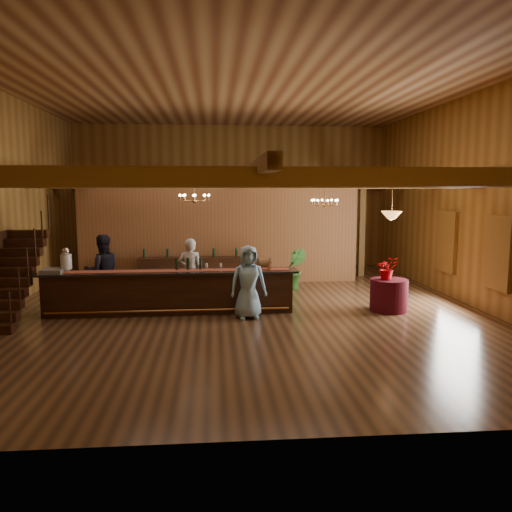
{
  "coord_description": "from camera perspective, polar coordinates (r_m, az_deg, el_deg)",
  "views": [
    {
      "loc": [
        -0.7,
        -12.66,
        3.0
      ],
      "look_at": [
        0.45,
        0.84,
        1.22
      ],
      "focal_mm": 35.0,
      "sensor_mm": 36.0,
      "label": 1
    }
  ],
  "objects": [
    {
      "name": "support_posts",
      "position": [
        12.26,
        -1.55,
        0.92
      ],
      "size": [
        9.2,
        10.2,
        3.2
      ],
      "color": "olive",
      "rests_on": "floor"
    },
    {
      "name": "wall_right",
      "position": [
        14.33,
        23.15,
        5.88
      ],
      "size": [
        0.1,
        14.0,
        5.5
      ],
      "primitive_type": "cube",
      "color": "olive",
      "rests_on": "floor"
    },
    {
      "name": "window_right_front",
      "position": [
        12.99,
        25.98,
        0.31
      ],
      "size": [
        0.12,
        1.05,
        1.75
      ],
      "primitive_type": "cube",
      "color": "white",
      "rests_on": "wall_right"
    },
    {
      "name": "backroom_boxes",
      "position": [
        18.34,
        -3.54,
        -0.28
      ],
      "size": [
        4.1,
        0.6,
        1.1
      ],
      "color": "#391C0F",
      "rests_on": "floor"
    },
    {
      "name": "staircase",
      "position": [
        12.99,
        -26.25,
        -2.16
      ],
      "size": [
        1.0,
        2.8,
        2.0
      ],
      "color": "#391C0F",
      "rests_on": "floor"
    },
    {
      "name": "floor",
      "position": [
        13.03,
        -1.65,
        -5.83
      ],
      "size": [
        14.0,
        14.0,
        0.0
      ],
      "primitive_type": "plane",
      "color": "brown",
      "rests_on": "ground"
    },
    {
      "name": "table_vase",
      "position": [
        12.94,
        14.76,
        -1.9
      ],
      "size": [
        0.19,
        0.19,
        0.29
      ],
      "primitive_type": "imported",
      "rotation": [
        0.0,
        0.0,
        -0.43
      ],
      "color": "#B9773A",
      "rests_on": "round_table"
    },
    {
      "name": "beam_grid",
      "position": [
        13.19,
        -1.83,
        8.52
      ],
      "size": [
        11.9,
        13.9,
        0.39
      ],
      "color": "olive",
      "rests_on": "wall_left"
    },
    {
      "name": "round_table",
      "position": [
        12.95,
        14.93,
        -4.35
      ],
      "size": [
        0.93,
        0.93,
        0.8
      ],
      "primitive_type": "cylinder",
      "color": "#500519",
      "rests_on": "floor"
    },
    {
      "name": "beverage_dispenser",
      "position": [
        12.82,
        -20.88,
        -0.47
      ],
      "size": [
        0.26,
        0.26,
        0.6
      ],
      "color": "silver",
      "rests_on": "tasting_bar"
    },
    {
      "name": "bartender",
      "position": [
        13.09,
        -7.49,
        -1.86
      ],
      "size": [
        0.71,
        0.53,
        1.78
      ],
      "primitive_type": "imported",
      "rotation": [
        0.0,
        0.0,
        2.97
      ],
      "color": "silver",
      "rests_on": "floor"
    },
    {
      "name": "bar_bottle_1",
      "position": [
        12.45,
        -7.8,
        -0.91
      ],
      "size": [
        0.07,
        0.07,
        0.3
      ],
      "primitive_type": "cylinder",
      "color": "black",
      "rests_on": "tasting_bar"
    },
    {
      "name": "glass_rack_tray",
      "position": [
        12.84,
        -22.21,
        -1.6
      ],
      "size": [
        0.5,
        0.5,
        0.1
      ],
      "primitive_type": "cube",
      "color": "gray",
      "rests_on": "tasting_bar"
    },
    {
      "name": "bar_bottle_0",
      "position": [
        12.47,
        -9.06,
        -0.92
      ],
      "size": [
        0.07,
        0.07,
        0.3
      ],
      "primitive_type": "cylinder",
      "color": "black",
      "rests_on": "tasting_bar"
    },
    {
      "name": "staff_second",
      "position": [
        13.44,
        -17.12,
        -1.65
      ],
      "size": [
        1.1,
        0.98,
        1.89
      ],
      "primitive_type": "imported",
      "rotation": [
        0.0,
        0.0,
        3.48
      ],
      "color": "black",
      "rests_on": "floor"
    },
    {
      "name": "partition_wall",
      "position": [
        16.23,
        -4.13,
        2.34
      ],
      "size": [
        9.0,
        0.18,
        3.1
      ],
      "primitive_type": "cube",
      "color": "brown",
      "rests_on": "floor"
    },
    {
      "name": "backbar_shelf",
      "position": [
        15.85,
        -7.44,
        -1.8
      ],
      "size": [
        3.28,
        0.58,
        0.92
      ],
      "primitive_type": "cube",
      "rotation": [
        0.0,
        0.0,
        0.02
      ],
      "color": "#391C0F",
      "rests_on": "floor"
    },
    {
      "name": "bar_bottle_2",
      "position": [
        12.44,
        -6.36,
        -0.89
      ],
      "size": [
        0.07,
        0.07,
        0.3
      ],
      "primitive_type": "cylinder",
      "color": "black",
      "rests_on": "tasting_bar"
    },
    {
      "name": "floor_plant",
      "position": [
        15.31,
        4.43,
        -1.42
      ],
      "size": [
        0.79,
        0.68,
        1.27
      ],
      "primitive_type": "imported",
      "rotation": [
        0.0,
        0.0,
        -0.17
      ],
      "color": "#2A5A1D",
      "rests_on": "floor"
    },
    {
      "name": "guest",
      "position": [
        11.72,
        -0.88,
        -3.0
      ],
      "size": [
        0.91,
        0.65,
        1.74
      ],
      "primitive_type": "imported",
      "rotation": [
        0.0,
        0.0,
        0.12
      ],
      "color": "#89B9D8",
      "rests_on": "floor"
    },
    {
      "name": "raffle_drum",
      "position": [
        12.35,
        0.88,
        -0.79
      ],
      "size": [
        0.34,
        0.24,
        0.3
      ],
      "color": "brown",
      "rests_on": "tasting_bar"
    },
    {
      "name": "pendant_lamp",
      "position": [
        12.71,
        15.23,
        4.52
      ],
      "size": [
        0.52,
        0.52,
        0.9
      ],
      "color": "#B9773A",
      "rests_on": "beam_grid"
    },
    {
      "name": "tasting_bar",
      "position": [
        12.47,
        -9.79,
        -4.04
      ],
      "size": [
        6.3,
        0.88,
        1.06
      ],
      "rotation": [
        0.0,
        0.0,
        0.01
      ],
      "color": "#391C0F",
      "rests_on": "floor"
    },
    {
      "name": "ceiling",
      "position": [
        12.93,
        -1.75,
        18.63
      ],
      "size": [
        14.0,
        14.0,
        0.0
      ],
      "primitive_type": "plane",
      "rotation": [
        3.14,
        0.0,
        0.0
      ],
      "color": "#AE824D",
      "rests_on": "wall_back"
    },
    {
      "name": "table_flowers",
      "position": [
        12.79,
        14.74,
        -1.35
      ],
      "size": [
        0.53,
        0.46,
        0.58
      ],
      "primitive_type": "imported",
      "rotation": [
        0.0,
        0.0,
        0.02
      ],
      "color": "red",
      "rests_on": "round_table"
    },
    {
      "name": "wall_front",
      "position": [
        5.71,
        2.22,
        4.97
      ],
      "size": [
        12.0,
        0.1,
        5.5
      ],
      "primitive_type": "cube",
      "color": "olive",
      "rests_on": "floor"
    },
    {
      "name": "chandelier_left",
      "position": [
        13.47,
        -7.05,
        6.67
      ],
      "size": [
        0.8,
        0.8,
        0.53
      ],
      "color": "#B9773A",
      "rests_on": "beam_grid"
    },
    {
      "name": "window_right_back",
      "position": [
        15.27,
        21.01,
        1.53
      ],
      "size": [
        0.12,
        1.05,
        1.75
      ],
      "primitive_type": "cube",
      "color": "white",
      "rests_on": "wall_right"
    },
    {
      "name": "wall_back",
      "position": [
        19.68,
        -2.84,
        6.74
      ],
      "size": [
        12.0,
        0.1,
        5.5
      ],
      "primitive_type": "cube",
      "color": "olive",
      "rests_on": "floor"
    },
    {
      "name": "chandelier_right",
      "position": [
        15.01,
        7.87,
        6.13
      ],
      "size": [
        0.8,
        0.8,
        0.69
      ],
      "color": "#B9773A",
      "rests_on": "beam_grid"
    }
  ]
}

